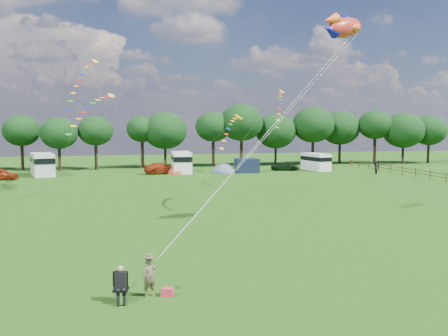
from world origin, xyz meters
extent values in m
plane|color=black|center=(0.00, 0.00, 0.00)|extent=(180.00, 180.00, 0.00)
cylinder|color=black|center=(-20.03, 56.31, 1.95)|extent=(0.47, 0.47, 3.90)
ellipsoid|color=black|center=(-20.03, 56.31, 6.00)|extent=(5.58, 5.58, 4.74)
cylinder|color=black|center=(-14.36, 53.27, 1.78)|extent=(0.44, 0.44, 3.56)
ellipsoid|color=black|center=(-14.36, 53.27, 5.64)|extent=(5.56, 5.56, 4.73)
cylinder|color=black|center=(-9.09, 54.23, 1.98)|extent=(0.47, 0.47, 3.95)
ellipsoid|color=black|center=(-9.09, 54.23, 5.95)|extent=(5.33, 5.33, 4.53)
cylinder|color=black|center=(-1.92, 56.03, 2.17)|extent=(0.50, 0.50, 4.33)
ellipsoid|color=black|center=(-1.92, 56.03, 6.19)|extent=(4.95, 4.95, 4.21)
cylinder|color=black|center=(1.70, 55.56, 1.66)|extent=(0.43, 0.43, 3.31)
ellipsoid|color=black|center=(1.70, 55.56, 5.95)|extent=(7.03, 7.03, 5.98)
cylinder|color=black|center=(9.66, 55.80, 2.18)|extent=(0.50, 0.50, 4.36)
ellipsoid|color=black|center=(9.66, 55.80, 6.56)|extent=(5.84, 5.84, 4.97)
cylinder|color=black|center=(14.25, 54.92, 2.27)|extent=(0.51, 0.51, 4.55)
ellipsoid|color=black|center=(14.25, 54.92, 7.23)|extent=(7.15, 7.15, 6.08)
cylinder|color=black|center=(20.49, 55.63, 1.61)|extent=(0.42, 0.42, 3.21)
ellipsoid|color=black|center=(20.49, 55.63, 5.80)|extent=(6.90, 6.90, 5.86)
cylinder|color=black|center=(26.98, 54.96, 2.09)|extent=(0.48, 0.48, 4.17)
ellipsoid|color=black|center=(26.98, 54.96, 6.86)|extent=(7.16, 7.16, 6.09)
cylinder|color=black|center=(32.97, 56.89, 1.83)|extent=(0.45, 0.45, 3.66)
ellipsoid|color=black|center=(32.97, 56.89, 6.31)|extent=(7.05, 7.05, 5.99)
cylinder|color=black|center=(38.41, 54.37, 2.32)|extent=(0.52, 0.52, 4.65)
ellipsoid|color=black|center=(38.41, 54.37, 6.88)|extent=(5.96, 5.96, 5.06)
cylinder|color=black|center=(43.16, 53.04, 1.59)|extent=(0.42, 0.42, 3.19)
ellipsoid|color=black|center=(43.16, 53.04, 5.89)|extent=(7.23, 7.23, 6.14)
cylinder|color=black|center=(48.55, 53.44, 1.76)|extent=(0.44, 0.44, 3.52)
ellipsoid|color=black|center=(48.55, 53.44, 5.86)|extent=(6.22, 6.22, 5.28)
cylinder|color=#472D19|center=(32.00, 27.00, 0.60)|extent=(0.12, 0.12, 1.20)
cylinder|color=#472D19|center=(32.00, 30.00, 0.60)|extent=(0.12, 0.12, 1.20)
cylinder|color=#472D19|center=(32.00, 28.50, 0.95)|extent=(0.08, 3.00, 0.08)
cylinder|color=#472D19|center=(32.00, 28.50, 0.55)|extent=(0.08, 3.00, 0.08)
cylinder|color=#472D19|center=(32.00, 33.00, 0.60)|extent=(0.12, 0.12, 1.20)
cylinder|color=#472D19|center=(32.00, 31.50, 0.95)|extent=(0.08, 3.00, 0.08)
cylinder|color=#472D19|center=(32.00, 31.50, 0.55)|extent=(0.08, 3.00, 0.08)
cylinder|color=#472D19|center=(32.00, 36.00, 0.60)|extent=(0.12, 0.12, 1.20)
cylinder|color=#472D19|center=(32.00, 34.50, 0.95)|extent=(0.08, 3.00, 0.08)
cylinder|color=#472D19|center=(32.00, 34.50, 0.55)|extent=(0.08, 3.00, 0.08)
cylinder|color=#472D19|center=(32.00, 39.00, 0.60)|extent=(0.12, 0.12, 1.20)
cylinder|color=#472D19|center=(32.00, 37.50, 0.95)|extent=(0.08, 3.00, 0.08)
cylinder|color=#472D19|center=(32.00, 37.50, 0.55)|extent=(0.08, 3.00, 0.08)
cylinder|color=#472D19|center=(32.00, 42.00, 0.60)|extent=(0.12, 0.12, 1.20)
cylinder|color=#472D19|center=(32.00, 40.50, 0.95)|extent=(0.08, 3.00, 0.08)
cylinder|color=#472D19|center=(32.00, 40.50, 0.55)|extent=(0.08, 3.00, 0.08)
cylinder|color=#472D19|center=(32.00, 45.00, 0.60)|extent=(0.12, 0.12, 1.20)
cylinder|color=#472D19|center=(32.00, 43.50, 0.95)|extent=(0.08, 3.00, 0.08)
cylinder|color=#472D19|center=(32.00, 43.50, 0.55)|extent=(0.08, 3.00, 0.08)
cylinder|color=#472D19|center=(32.00, 48.00, 0.60)|extent=(0.12, 0.12, 1.20)
cylinder|color=#472D19|center=(32.00, 46.50, 0.95)|extent=(0.08, 3.00, 0.08)
cylinder|color=#472D19|center=(32.00, 46.50, 0.55)|extent=(0.08, 3.00, 0.08)
cylinder|color=#472D19|center=(32.00, 51.00, 0.60)|extent=(0.12, 0.12, 1.20)
cylinder|color=#472D19|center=(32.00, 49.50, 0.95)|extent=(0.08, 3.00, 0.08)
cylinder|color=#472D19|center=(32.00, 49.50, 0.55)|extent=(0.08, 3.00, 0.08)
imported|color=maroon|center=(-20.60, 42.25, 0.74)|extent=(4.73, 2.75, 1.48)
imported|color=maroon|center=(0.09, 45.09, 0.77)|extent=(5.21, 2.38, 1.54)
imported|color=black|center=(18.60, 46.03, 0.59)|extent=(4.76, 3.28, 1.19)
cube|color=silver|center=(-16.04, 46.62, 1.52)|extent=(3.81, 6.47, 3.03)
cube|color=black|center=(-16.04, 46.62, 2.13)|extent=(3.88, 6.60, 0.72)
cylinder|color=black|center=(-15.63, 44.75, 0.43)|extent=(0.90, 0.49, 0.85)
cylinder|color=black|center=(-16.44, 48.48, 0.43)|extent=(0.90, 0.49, 0.85)
cube|color=white|center=(2.90, 46.24, 1.49)|extent=(2.96, 6.13, 2.98)
cube|color=black|center=(2.90, 46.24, 2.10)|extent=(3.02, 6.26, 0.71)
cylinder|color=black|center=(2.76, 44.37, 0.42)|extent=(0.86, 0.37, 0.84)
cylinder|color=black|center=(3.03, 48.11, 0.42)|extent=(0.86, 0.37, 0.84)
cube|color=white|center=(23.29, 45.33, 1.27)|extent=(2.99, 5.37, 2.54)
cube|color=black|center=(23.29, 45.33, 1.79)|extent=(3.05, 5.48, 0.60)
cylinder|color=black|center=(23.56, 43.76, 0.36)|extent=(0.75, 0.38, 0.71)
cylinder|color=black|center=(23.02, 46.91, 0.36)|extent=(0.75, 0.38, 0.71)
ellipsoid|color=#BA4421|center=(1.97, 44.76, 0.02)|extent=(2.80, 3.22, 2.30)
cylinder|color=#BA4421|center=(1.97, 44.76, 0.04)|extent=(2.94, 2.94, 0.08)
ellipsoid|color=#495A6C|center=(8.70, 44.44, 0.02)|extent=(3.32, 3.82, 2.60)
cylinder|color=#495A6C|center=(8.70, 44.44, 0.04)|extent=(3.49, 3.49, 0.08)
cube|color=black|center=(12.09, 44.24, 1.01)|extent=(3.41, 2.85, 2.02)
imported|color=brown|center=(-6.17, -4.77, 0.80)|extent=(0.66, 0.52, 1.60)
cylinder|color=#99999E|center=(-7.58, -5.51, 0.26)|extent=(0.02, 0.02, 0.53)
cylinder|color=#99999E|center=(-7.07, -5.51, 0.26)|extent=(0.02, 0.02, 0.53)
cylinder|color=#99999E|center=(-7.58, -5.01, 0.26)|extent=(0.02, 0.02, 0.53)
cylinder|color=#99999E|center=(-7.07, -5.01, 0.26)|extent=(0.02, 0.02, 0.53)
cube|color=black|center=(-7.32, -5.26, 0.53)|extent=(0.69, 0.67, 0.06)
cube|color=black|center=(-7.32, -4.98, 0.86)|extent=(0.60, 0.16, 0.63)
cube|color=black|center=(-7.32, -5.21, 0.89)|extent=(0.48, 0.35, 0.66)
sphere|color=tan|center=(-7.32, -5.23, 1.35)|extent=(0.25, 0.25, 0.25)
cube|color=red|center=(-5.47, -4.94, 0.17)|extent=(0.56, 0.47, 0.34)
ellipsoid|color=red|center=(7.60, 5.88, 13.24)|extent=(3.54, 2.53, 1.92)
ellipsoid|color=#FFE000|center=(7.60, 5.88, 13.09)|extent=(2.21, 1.56, 1.05)
cone|color=orange|center=(6.28, 5.27, 13.54)|extent=(1.43, 1.26, 1.01)
cone|color=#110BC5|center=(6.28, 5.27, 12.94)|extent=(1.43, 1.26, 1.01)
cone|color=#110BC5|center=(7.69, 5.92, 13.86)|extent=(1.00, 1.07, 0.86)
sphere|color=white|center=(8.49, 6.68, 13.42)|extent=(0.32, 0.32, 0.32)
sphere|color=black|center=(8.54, 6.76, 13.42)|extent=(0.16, 0.16, 0.16)
cube|color=#FFFE28|center=(-8.62, 32.52, 13.84)|extent=(0.85, 0.85, 0.40)
cube|color=red|center=(-8.89, 32.02, 13.62)|extent=(0.58, 0.60, 0.11)
cube|color=orange|center=(-9.16, 31.53, 13.35)|extent=(0.58, 0.59, 0.12)
cube|color=yellow|center=(-9.43, 31.03, 13.01)|extent=(0.58, 0.59, 0.13)
cube|color=#198C1E|center=(-9.70, 30.54, 12.58)|extent=(0.57, 0.59, 0.14)
cube|color=#0C1EB2|center=(-9.97, 30.04, 12.08)|extent=(0.57, 0.59, 0.15)
cube|color=red|center=(-10.24, 29.55, 11.49)|extent=(0.56, 0.58, 0.16)
cube|color=orange|center=(-10.51, 29.05, 10.83)|extent=(0.56, 0.58, 0.17)
cube|color=yellow|center=(-10.78, 28.56, 10.08)|extent=(0.56, 0.57, 0.18)
cube|color=#198C1E|center=(-11.05, 28.06, 9.26)|extent=(0.55, 0.57, 0.19)
cube|color=#0C1EB2|center=(-11.32, 27.57, 8.35)|extent=(0.54, 0.56, 0.20)
cube|color=yellow|center=(-7.11, 23.60, 9.62)|extent=(0.72, 0.69, 0.35)
cube|color=red|center=(-7.51, 23.15, 9.51)|extent=(0.55, 0.43, 0.10)
cube|color=orange|center=(-7.92, 22.70, 9.37)|extent=(0.55, 0.43, 0.11)
cube|color=yellow|center=(-8.32, 22.25, 9.14)|extent=(0.55, 0.43, 0.12)
cube|color=#198C1E|center=(-8.73, 21.80, 8.83)|extent=(0.54, 0.42, 0.12)
cube|color=#0C1EB2|center=(-9.13, 21.35, 8.44)|extent=(0.54, 0.42, 0.13)
cube|color=red|center=(-9.54, 20.90, 7.97)|extent=(0.54, 0.41, 0.14)
cube|color=orange|center=(-9.94, 20.45, 7.43)|extent=(0.54, 0.41, 0.15)
cube|color=yellow|center=(-10.35, 20.00, 6.80)|extent=(0.53, 0.40, 0.16)
cube|color=#198C1E|center=(-10.75, 19.55, 6.09)|extent=(0.53, 0.40, 0.16)
cube|color=#E6BC00|center=(3.55, 17.40, 7.59)|extent=(0.85, 0.88, 0.41)
cube|color=red|center=(3.24, 16.86, 7.52)|extent=(0.56, 0.64, 0.12)
cube|color=orange|center=(2.92, 16.32, 7.40)|extent=(0.56, 0.64, 0.13)
cube|color=yellow|center=(2.61, 15.78, 7.21)|extent=(0.55, 0.63, 0.14)
cube|color=#198C1E|center=(2.29, 15.24, 6.94)|extent=(0.55, 0.63, 0.15)
cube|color=#0C1EB2|center=(1.98, 14.70, 6.59)|extent=(0.55, 0.63, 0.16)
cube|color=red|center=(1.66, 14.16, 6.16)|extent=(0.54, 0.63, 0.17)
cube|color=orange|center=(1.35, 13.62, 5.64)|extent=(0.54, 0.62, 0.18)
cube|color=yellow|center=(1.03, 13.08, 5.05)|extent=(0.53, 0.62, 0.19)
imported|color=black|center=(28.91, 37.89, 0.80)|extent=(0.92, 0.82, 1.61)
imported|color=black|center=(32.65, 43.34, 0.74)|extent=(1.05, 0.85, 1.48)
cube|color=#FFA115|center=(11.66, 28.81, 10.63)|extent=(0.80, 0.78, 0.37)
cube|color=red|center=(11.43, 28.31, 10.47)|extent=(0.58, 0.52, 0.11)
cube|color=orange|center=(11.21, 27.82, 10.27)|extent=(0.57, 0.51, 0.12)
cube|color=yellow|center=(10.98, 27.32, 9.98)|extent=(0.57, 0.51, 0.13)
cube|color=#198C1E|center=(10.76, 26.83, 9.62)|extent=(0.57, 0.51, 0.13)
cube|color=#0C1EB2|center=(10.53, 26.33, 9.18)|extent=(0.57, 0.51, 0.14)
cube|color=red|center=(10.31, 25.84, 8.66)|extent=(0.56, 0.50, 0.15)
cube|color=orange|center=(10.08, 25.34, 8.06)|extent=(0.56, 0.50, 0.16)
cube|color=yellow|center=(9.86, 24.85, 7.37)|extent=(0.56, 0.49, 0.17)
cube|color=#198C1E|center=(9.63, 24.35, 6.61)|extent=(0.55, 0.49, 0.18)
camera|label=1|loc=(-7.84, -24.59, 6.94)|focal=40.00mm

